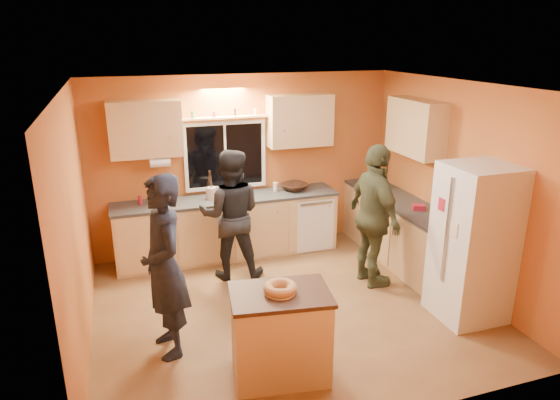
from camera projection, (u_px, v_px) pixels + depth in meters
name	position (u px, v px, depth m)	size (l,w,h in m)	color
ground	(290.00, 307.00, 6.00)	(4.50, 4.50, 0.00)	brown
room_shell	(288.00, 168.00, 5.90)	(4.54, 4.04, 2.61)	#BC7330
back_counter	(252.00, 224.00, 7.39)	(4.23, 0.62, 0.90)	tan
right_counter	(410.00, 237.00, 6.89)	(0.62, 1.84, 0.90)	tan
refrigerator	(473.00, 243.00, 5.56)	(0.72, 0.70, 1.80)	silver
island	(280.00, 334.00, 4.67)	(0.99, 0.75, 0.88)	tan
bundt_pastry	(280.00, 288.00, 4.52)	(0.31, 0.31, 0.09)	#B8804B
person_left	(164.00, 267.00, 4.90)	(0.69, 0.45, 1.88)	black
person_center	(231.00, 215.00, 6.53)	(0.85, 0.66, 1.74)	black
person_right	(374.00, 217.00, 6.30)	(1.09, 0.45, 1.86)	#383D27
mixing_bowl	(294.00, 187.00, 7.48)	(0.39, 0.39, 0.10)	black
utensil_crock	(211.00, 193.00, 7.05)	(0.14, 0.14, 0.17)	beige
potted_plant	(454.00, 214.00, 5.99)	(0.29, 0.25, 0.32)	gray
red_box	(419.00, 207.00, 6.62)	(0.16, 0.12, 0.07)	#A6192C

